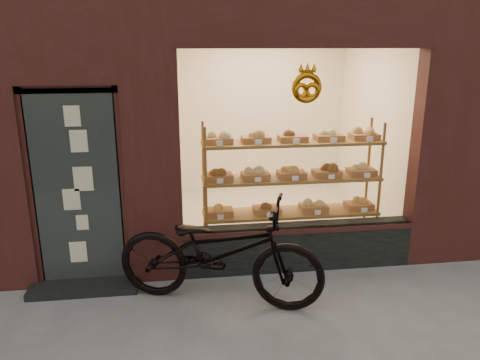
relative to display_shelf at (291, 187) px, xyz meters
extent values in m
cube|color=black|center=(0.00, -0.42, -0.61)|extent=(2.70, 0.25, 0.55)
cube|color=#2A2F2F|center=(-2.45, -0.49, 0.21)|extent=(0.90, 0.04, 2.15)
cube|color=black|center=(-2.45, -0.65, -0.85)|extent=(1.15, 0.35, 0.08)
torus|color=#C17511|center=(0.00, -0.53, 1.26)|extent=(0.33, 0.07, 0.33)
cube|color=olive|center=(0.00, 0.00, -0.84)|extent=(2.20, 0.45, 0.04)
cube|color=olive|center=(0.00, 0.00, -0.34)|extent=(2.20, 0.45, 0.03)
cube|color=olive|center=(0.00, 0.00, 0.11)|extent=(2.20, 0.45, 0.04)
cube|color=olive|center=(0.00, 0.00, 0.56)|extent=(2.20, 0.45, 0.04)
cylinder|color=olive|center=(-1.07, -0.19, -0.04)|extent=(0.04, 0.04, 1.70)
cylinder|color=olive|center=(1.07, -0.19, -0.04)|extent=(0.04, 0.04, 1.70)
cylinder|color=olive|center=(-1.07, 0.20, -0.04)|extent=(0.04, 0.04, 1.70)
cylinder|color=olive|center=(1.07, 0.20, -0.04)|extent=(0.04, 0.04, 1.70)
cube|color=#B06535|center=(-0.90, 0.00, -0.28)|extent=(0.34, 0.24, 0.07)
sphere|color=tan|center=(-0.90, 0.00, -0.20)|extent=(0.11, 0.11, 0.11)
cube|color=white|center=(-0.90, -0.18, -0.28)|extent=(0.07, 0.01, 0.05)
cube|color=#B06535|center=(-0.30, 0.00, -0.28)|extent=(0.34, 0.24, 0.07)
sphere|color=brown|center=(-0.30, 0.00, -0.20)|extent=(0.11, 0.11, 0.11)
cube|color=white|center=(-0.30, -0.18, -0.28)|extent=(0.08, 0.01, 0.05)
cube|color=#B06535|center=(0.30, 0.00, -0.28)|extent=(0.34, 0.24, 0.07)
sphere|color=#D3BB65|center=(0.30, 0.00, -0.20)|extent=(0.11, 0.11, 0.11)
cube|color=white|center=(0.30, -0.18, -0.28)|extent=(0.07, 0.01, 0.05)
cube|color=#B06535|center=(0.90, 0.00, -0.28)|extent=(0.34, 0.24, 0.07)
sphere|color=tan|center=(0.90, 0.00, -0.20)|extent=(0.11, 0.11, 0.11)
cube|color=white|center=(0.90, -0.18, -0.28)|extent=(0.08, 0.01, 0.05)
cube|color=#B06535|center=(-0.90, 0.00, 0.17)|extent=(0.34, 0.24, 0.07)
sphere|color=brown|center=(-0.90, 0.00, 0.25)|extent=(0.11, 0.11, 0.11)
cube|color=white|center=(-0.90, -0.18, 0.17)|extent=(0.07, 0.01, 0.06)
cube|color=#B06535|center=(-0.45, 0.00, 0.17)|extent=(0.34, 0.24, 0.07)
sphere|color=#D3BB65|center=(-0.45, 0.00, 0.25)|extent=(0.11, 0.11, 0.11)
cube|color=white|center=(-0.45, -0.18, 0.17)|extent=(0.07, 0.01, 0.06)
cube|color=#B06535|center=(0.00, 0.00, 0.17)|extent=(0.34, 0.24, 0.07)
sphere|color=tan|center=(0.00, 0.00, 0.25)|extent=(0.11, 0.11, 0.11)
cube|color=white|center=(0.00, -0.18, 0.17)|extent=(0.07, 0.01, 0.06)
cube|color=#B06535|center=(0.45, 0.00, 0.17)|extent=(0.34, 0.24, 0.07)
sphere|color=brown|center=(0.45, 0.00, 0.25)|extent=(0.11, 0.11, 0.11)
cube|color=white|center=(0.45, -0.18, 0.17)|extent=(0.07, 0.01, 0.06)
cube|color=#B06535|center=(0.90, 0.00, 0.17)|extent=(0.34, 0.24, 0.07)
sphere|color=#D3BB65|center=(0.90, 0.00, 0.25)|extent=(0.11, 0.11, 0.11)
cube|color=white|center=(0.90, -0.18, 0.17)|extent=(0.08, 0.01, 0.06)
cube|color=#B06535|center=(-0.90, 0.00, 0.62)|extent=(0.34, 0.24, 0.07)
sphere|color=#D3BB65|center=(-0.90, 0.00, 0.70)|extent=(0.11, 0.11, 0.11)
cube|color=white|center=(-0.90, -0.18, 0.62)|extent=(0.07, 0.01, 0.06)
cube|color=#B06535|center=(-0.45, 0.00, 0.62)|extent=(0.34, 0.24, 0.07)
sphere|color=tan|center=(-0.45, 0.00, 0.70)|extent=(0.11, 0.11, 0.11)
cube|color=white|center=(-0.45, -0.18, 0.62)|extent=(0.07, 0.01, 0.06)
cube|color=#B06535|center=(0.00, 0.00, 0.62)|extent=(0.34, 0.24, 0.07)
sphere|color=brown|center=(0.00, 0.00, 0.70)|extent=(0.11, 0.11, 0.11)
cube|color=white|center=(0.00, -0.18, 0.62)|extent=(0.07, 0.01, 0.06)
cube|color=#B06535|center=(0.45, 0.00, 0.62)|extent=(0.34, 0.24, 0.07)
sphere|color=#D3BB65|center=(0.45, 0.00, 0.70)|extent=(0.11, 0.11, 0.11)
cube|color=white|center=(0.45, -0.18, 0.62)|extent=(0.07, 0.01, 0.06)
cube|color=#B06535|center=(0.90, 0.00, 0.62)|extent=(0.34, 0.24, 0.07)
sphere|color=tan|center=(0.90, 0.00, 0.70)|extent=(0.11, 0.11, 0.11)
cube|color=white|center=(0.90, -0.18, 0.62)|extent=(0.08, 0.01, 0.06)
imported|color=black|center=(-1.00, -1.07, -0.32)|extent=(2.27, 1.42, 1.13)
camera|label=1|loc=(-1.38, -5.41, 1.72)|focal=35.00mm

